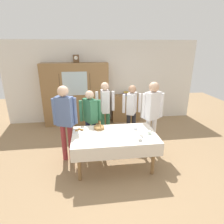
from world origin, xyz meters
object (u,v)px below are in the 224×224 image
at_px(person_behind_table_left, 65,116).
at_px(tea_cup_far_right, 140,139).
at_px(person_behind_table_right, 132,107).
at_px(dining_table, 115,139).
at_px(spoon_far_left, 124,136).
at_px(pastry_plate, 79,131).
at_px(bread_basket, 99,127).
at_px(person_by_cabinet, 105,105).
at_px(mantel_clock, 76,59).
at_px(tea_cup_near_right, 141,135).
at_px(spoon_center, 128,128).
at_px(tea_cup_near_left, 135,128).
at_px(book_stack, 126,93).
at_px(person_near_right_end, 152,110).
at_px(person_beside_shelf, 90,115).
at_px(spoon_near_left, 118,139).
at_px(tea_cup_center, 149,132).
at_px(bookshelf_low, 126,108).
at_px(wall_cabinet, 76,95).

bearing_deg(person_behind_table_left, tea_cup_far_right, -26.35).
bearing_deg(person_behind_table_right, dining_table, -117.00).
bearing_deg(dining_table, person_behind_table_left, 156.98).
bearing_deg(spoon_far_left, pastry_plate, 159.52).
height_order(bread_basket, person_by_cabinet, person_by_cabinet).
bearing_deg(tea_cup_far_right, mantel_clock, 113.95).
xyz_separation_m(tea_cup_near_right, spoon_center, (-0.16, 0.43, -0.02)).
relative_size(tea_cup_near_right, pastry_plate, 0.46).
bearing_deg(person_by_cabinet, tea_cup_near_left, -64.83).
distance_m(book_stack, person_behind_table_right, 1.37).
bearing_deg(spoon_center, dining_table, -140.13).
relative_size(tea_cup_near_left, person_near_right_end, 0.07).
distance_m(tea_cup_far_right, person_behind_table_right, 1.59).
distance_m(dining_table, book_stack, 2.77).
bearing_deg(tea_cup_far_right, person_beside_shelf, 129.64).
height_order(mantel_clock, tea_cup_near_right, mantel_clock).
xyz_separation_m(tea_cup_near_right, tea_cup_near_left, (-0.02, 0.36, 0.00)).
height_order(tea_cup_near_left, spoon_near_left, tea_cup_near_left).
xyz_separation_m(dining_table, person_near_right_end, (0.98, 0.57, 0.40)).
bearing_deg(spoon_near_left, spoon_far_left, 41.93).
xyz_separation_m(mantel_clock, bread_basket, (0.53, -2.24, -1.33)).
relative_size(tea_cup_far_right, person_by_cabinet, 0.08).
relative_size(mantel_clock, book_stack, 1.02).
relative_size(spoon_far_left, person_by_cabinet, 0.07).
xyz_separation_m(tea_cup_near_right, person_behind_table_left, (-1.53, 0.58, 0.27)).
distance_m(mantel_clock, person_by_cabinet, 1.83).
distance_m(book_stack, pastry_plate, 2.81).
bearing_deg(dining_table, person_beside_shelf, 120.10).
relative_size(tea_cup_near_right, tea_cup_near_left, 1.00).
xyz_separation_m(tea_cup_center, spoon_far_left, (-0.54, -0.03, -0.02)).
height_order(person_behind_table_left, person_near_right_end, person_near_right_end).
xyz_separation_m(book_stack, spoon_far_left, (-0.60, -2.70, -0.21)).
bearing_deg(person_near_right_end, tea_cup_far_right, -121.47).
relative_size(bookshelf_low, person_behind_table_left, 0.55).
xyz_separation_m(pastry_plate, spoon_center, (1.08, 0.01, -0.01)).
bearing_deg(spoon_center, person_by_cabinet, 110.26).
distance_m(wall_cabinet, person_near_right_end, 2.76).
bearing_deg(person_behind_table_right, pastry_plate, -144.08).
relative_size(dining_table, wall_cabinet, 0.84).
bearing_deg(tea_cup_center, mantel_clock, 120.56).
bearing_deg(person_behind_table_right, book_stack, 84.79).
relative_size(book_stack, pastry_plate, 0.84).
bearing_deg(book_stack, person_behind_table_left, -129.18).
relative_size(bookshelf_low, tea_cup_far_right, 7.34).
bearing_deg(spoon_center, tea_cup_near_right, -69.08).
bearing_deg(tea_cup_far_right, person_near_right_end, 58.53).
xyz_separation_m(tea_cup_near_right, bread_basket, (-0.81, 0.49, 0.01)).
xyz_separation_m(pastry_plate, person_behind_table_right, (1.38, 1.00, 0.14)).
height_order(spoon_center, person_behind_table_left, person_behind_table_left).
relative_size(bookshelf_low, bread_basket, 3.98).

